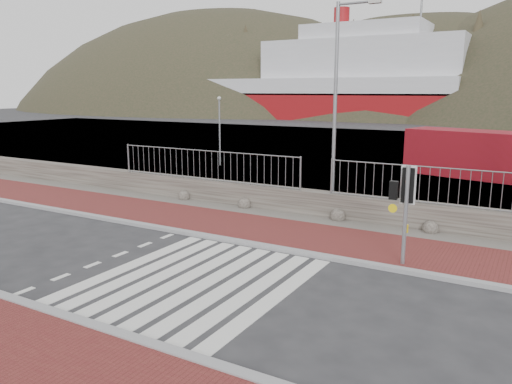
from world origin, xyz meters
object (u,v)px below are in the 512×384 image
Objects in this scene: traffic_signal_far at (405,194)px; streetlight at (339,98)px; ferry at (324,85)px; shipping_container at (465,153)px.

traffic_signal_far is 6.32m from streetlight.
streetlight is at bearing -55.05° from traffic_signal_far.
ferry is at bearing -68.83° from traffic_signal_far.
streetlight is (-3.61, 4.66, 2.30)m from traffic_signal_far.
streetlight is 1.29× the size of shipping_container.
ferry is 64.85m from streetlight.
ferry is 6.68× the size of streetlight.
streetlight is (25.06, -59.80, -1.15)m from ferry.
shipping_container is (-0.64, 15.86, -0.71)m from traffic_signal_far.
traffic_signal_far is 0.35× the size of streetlight.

